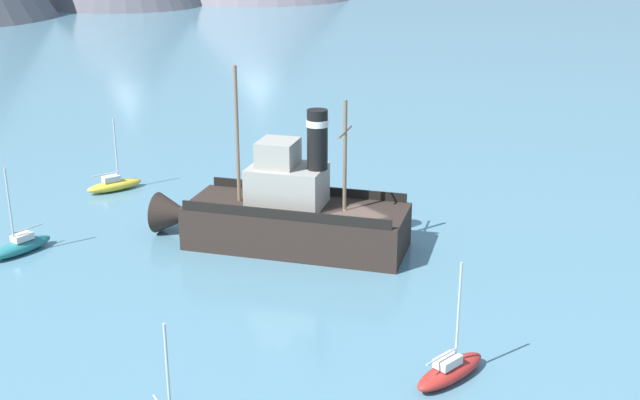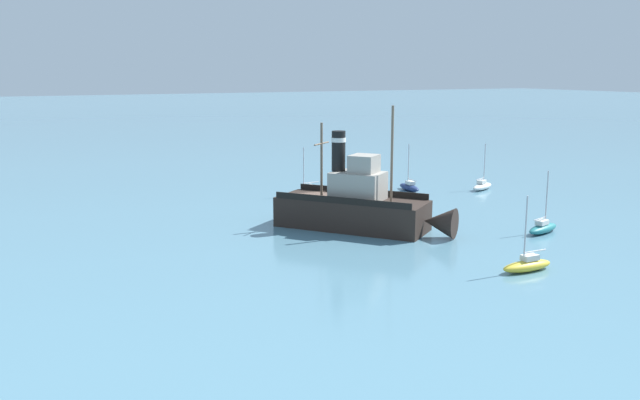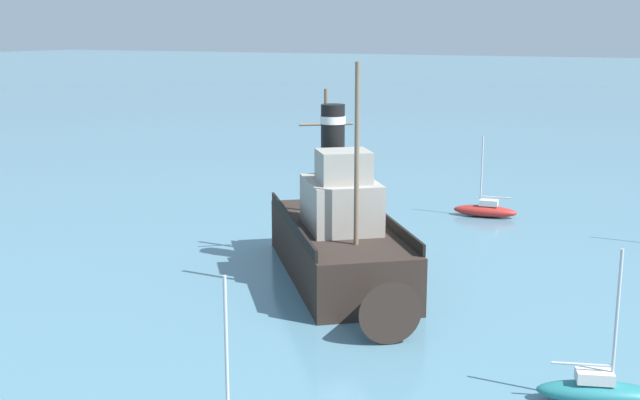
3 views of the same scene
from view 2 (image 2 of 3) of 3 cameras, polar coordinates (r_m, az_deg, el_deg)
ground_plane at (r=56.47m, az=-0.26°, el=-1.94°), size 600.00×600.00×0.00m
old_tugboat at (r=54.05m, az=3.30°, el=-0.56°), size 11.53×13.42×9.90m
sailboat_navy at (r=71.88m, az=7.53°, el=1.11°), size 1.54×3.90×4.90m
sailboat_yellow at (r=45.03m, az=17.05°, el=-5.24°), size 3.81×1.12×4.90m
sailboat_teal at (r=55.71m, az=18.26°, el=-2.23°), size 3.95×2.22×4.90m
sailboat_red at (r=68.77m, az=-1.16°, el=0.76°), size 3.91×1.56×4.90m
sailboat_white at (r=73.88m, az=13.50°, el=1.17°), size 3.90×2.62×4.90m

